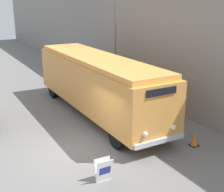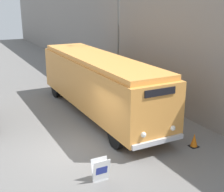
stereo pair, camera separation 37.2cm
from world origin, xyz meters
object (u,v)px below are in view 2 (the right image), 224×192
Objects in this scene: vintage_bus at (98,82)px; traffic_cone at (194,140)px; streetlamp at (118,20)px; sign_board at (101,170)px.

vintage_bus is 18.84× the size of traffic_cone.
vintage_bus is 4.91m from streetlamp.
streetlamp reaches higher than sign_board.
streetlamp is (2.73, 2.81, 2.96)m from vintage_bus.
streetlamp is at bearing 84.22° from traffic_cone.
streetlamp is (5.47, 8.81, 4.38)m from sign_board.
vintage_bus is 1.47× the size of streetlamp.
vintage_bus is 6.75m from sign_board.
vintage_bus is at bearing -134.10° from streetlamp.
sign_board is at bearing -173.79° from traffic_cone.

